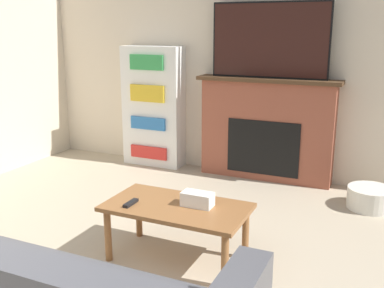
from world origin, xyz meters
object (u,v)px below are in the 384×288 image
(fireplace, at_px, (266,129))
(bookshelf, at_px, (153,107))
(tv, at_px, (269,40))
(storage_basket, at_px, (370,198))
(coffee_table, at_px, (177,212))

(fireplace, bearing_deg, bookshelf, -179.10)
(tv, bearing_deg, storage_basket, -20.18)
(tv, bearing_deg, fireplace, 90.00)
(tv, height_order, coffee_table, tv)
(bookshelf, relative_size, storage_basket, 3.39)
(coffee_table, xyz_separation_m, storage_basket, (1.22, 1.60, -0.27))
(fireplace, xyz_separation_m, bookshelf, (-1.39, -0.02, 0.15))
(storage_basket, bearing_deg, coffee_table, -127.34)
(tv, xyz_separation_m, storage_basket, (1.14, -0.42, -1.41))
(tv, relative_size, bookshelf, 0.87)
(storage_basket, bearing_deg, fireplace, 158.94)
(fireplace, distance_m, storage_basket, 1.30)
(bookshelf, xyz_separation_m, storage_basket, (2.53, -0.42, -0.62))
(fireplace, distance_m, tv, 0.95)
(coffee_table, bearing_deg, fireplace, 87.55)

